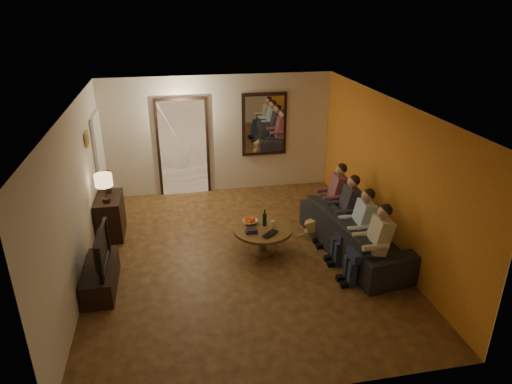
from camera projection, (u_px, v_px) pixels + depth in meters
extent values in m
cube|color=#3F2711|center=(242.00, 256.00, 7.82)|extent=(5.00, 6.00, 0.01)
cube|color=white|center=(240.00, 106.00, 6.79)|extent=(5.00, 6.00, 0.01)
cube|color=beige|center=(219.00, 135.00, 10.01)|extent=(5.00, 0.02, 2.60)
cube|color=beige|center=(289.00, 298.00, 4.60)|extent=(5.00, 0.02, 2.60)
cube|color=beige|center=(78.00, 198.00, 6.87)|extent=(0.02, 6.00, 2.60)
cube|color=beige|center=(386.00, 176.00, 7.74)|extent=(0.02, 6.00, 2.60)
cube|color=orange|center=(386.00, 176.00, 7.74)|extent=(0.01, 6.00, 2.60)
cube|color=#FFE0A5|center=(183.00, 148.00, 9.95)|extent=(1.00, 0.06, 2.10)
cube|color=black|center=(183.00, 148.00, 9.94)|extent=(1.12, 0.04, 2.22)
cube|color=silver|center=(195.00, 154.00, 10.06)|extent=(0.45, 0.03, 1.70)
cube|color=black|center=(264.00, 124.00, 10.07)|extent=(1.00, 0.05, 1.40)
cube|color=white|center=(265.00, 125.00, 10.04)|extent=(0.86, 0.02, 1.26)
cube|color=white|center=(101.00, 165.00, 9.06)|extent=(0.06, 0.85, 2.04)
cube|color=#B28C33|center=(87.00, 139.00, 7.83)|extent=(0.03, 0.28, 0.24)
cube|color=brown|center=(88.00, 139.00, 7.83)|extent=(0.01, 0.22, 0.18)
cube|color=black|center=(111.00, 216.00, 8.39)|extent=(0.45, 0.85, 0.76)
cube|color=black|center=(101.00, 277.00, 6.89)|extent=(0.45, 1.15, 0.38)
imported|color=black|center=(96.00, 250.00, 6.71)|extent=(1.00, 0.13, 0.58)
imported|color=black|center=(356.00, 232.00, 7.84)|extent=(2.64, 1.33, 0.74)
cylinder|color=brown|center=(263.00, 240.00, 7.88)|extent=(1.07, 1.07, 0.45)
imported|color=white|center=(250.00, 222.00, 7.95)|extent=(0.26, 0.26, 0.06)
cylinder|color=silver|center=(273.00, 224.00, 7.85)|extent=(0.06, 0.06, 0.10)
imported|color=black|center=(272.00, 235.00, 7.55)|extent=(0.39, 0.38, 0.03)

